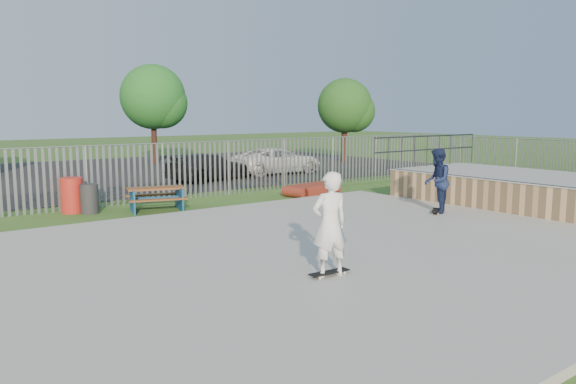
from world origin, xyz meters
TOP-DOWN VIEW (x-y plane):
  - ground at (0.00, 0.00)m, footprint 120.00×120.00m
  - concrete_slab at (0.00, 0.00)m, footprint 15.00×12.00m
  - quarter_pipe at (9.50, 1.04)m, footprint 5.50×7.05m
  - fence at (1.00, 4.59)m, footprint 26.04×16.02m
  - picnic_table at (-0.01, 7.40)m, footprint 2.06×1.85m
  - funbox at (6.06, 7.07)m, footprint 2.07×1.27m
  - trash_bin_red at (-2.21, 8.57)m, footprint 0.65×0.65m
  - trash_bin_grey at (-1.83, 8.13)m, footprint 0.54×0.54m
  - parking_lot at (0.00, 19.00)m, footprint 40.00×18.00m
  - car_dark at (5.13, 13.23)m, footprint 4.48×2.59m
  - car_white at (9.23, 13.64)m, footprint 4.69×2.31m
  - tree_mid at (6.65, 22.50)m, footprint 3.80×3.80m
  - tree_right at (16.52, 16.63)m, footprint 3.32×3.32m
  - skateboard_a at (5.95, 1.30)m, footprint 0.77×0.63m
  - skateboard_b at (-0.71, -1.60)m, footprint 0.81×0.24m
  - skater_navy at (5.95, 1.30)m, footprint 1.15×1.10m
  - skater_white at (-0.71, -1.60)m, footprint 0.77×0.59m

SIDE VIEW (x-z plane):
  - ground at x=0.00m, z-range 0.00..0.00m
  - parking_lot at x=0.00m, z-range 0.00..0.02m
  - concrete_slab at x=0.00m, z-range 0.00..0.15m
  - skateboard_a at x=5.95m, z-range 0.15..0.23m
  - skateboard_b at x=-0.71m, z-range 0.15..0.23m
  - funbox at x=6.06m, z-range 0.00..0.39m
  - picnic_table at x=-0.01m, z-range 0.01..0.74m
  - trash_bin_grey at x=-1.83m, z-range 0.00..0.90m
  - trash_bin_red at x=-2.21m, z-range 0.00..1.08m
  - quarter_pipe at x=9.50m, z-range -0.54..1.65m
  - car_dark at x=5.13m, z-range 0.02..1.24m
  - car_white at x=9.23m, z-range 0.02..1.30m
  - fence at x=1.00m, z-range 0.00..2.00m
  - skater_navy at x=5.95m, z-range 0.15..2.02m
  - skater_white at x=-0.71m, z-range 0.15..2.02m
  - tree_right at x=16.52m, z-range 0.88..6.01m
  - tree_mid at x=6.65m, z-range 1.02..6.87m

